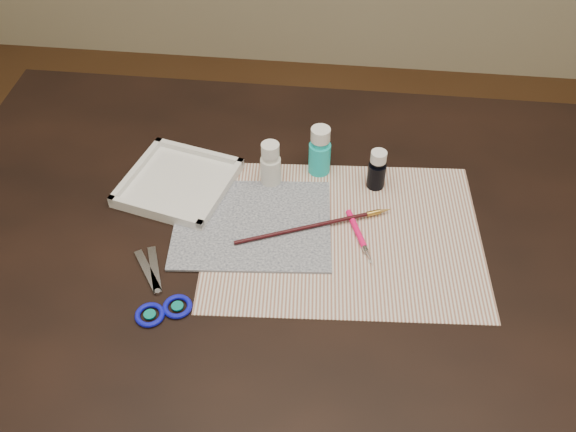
# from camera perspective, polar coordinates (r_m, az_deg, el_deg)

# --- Properties ---
(table) EXTENTS (1.30, 0.90, 0.75)m
(table) POSITION_cam_1_polar(r_m,az_deg,el_deg) (1.39, 0.00, -12.39)
(table) COLOR black
(table) RESTS_ON ground
(paper) EXTENTS (0.49, 0.39, 0.00)m
(paper) POSITION_cam_1_polar(r_m,az_deg,el_deg) (1.10, 4.91, -1.64)
(paper) COLOR silver
(paper) RESTS_ON table
(canvas) EXTENTS (0.29, 0.24, 0.00)m
(canvas) POSITION_cam_1_polar(r_m,az_deg,el_deg) (1.11, -3.19, -0.70)
(canvas) COLOR black
(canvas) RESTS_ON paper
(paint_bottle_white) EXTENTS (0.04, 0.04, 0.09)m
(paint_bottle_white) POSITION_cam_1_polar(r_m,az_deg,el_deg) (1.16, -1.56, 4.61)
(paint_bottle_white) COLOR white
(paint_bottle_white) RESTS_ON table
(paint_bottle_cyan) EXTENTS (0.05, 0.05, 0.10)m
(paint_bottle_cyan) POSITION_cam_1_polar(r_m,az_deg,el_deg) (1.18, 2.84, 5.82)
(paint_bottle_cyan) COLOR #1ACDCF
(paint_bottle_cyan) RESTS_ON table
(paint_bottle_navy) EXTENTS (0.04, 0.04, 0.08)m
(paint_bottle_navy) POSITION_cam_1_polar(r_m,az_deg,el_deg) (1.17, 7.92, 4.11)
(paint_bottle_navy) COLOR black
(paint_bottle_navy) RESTS_ON table
(paintbrush) EXTENTS (0.27, 0.12, 0.01)m
(paintbrush) POSITION_cam_1_polar(r_m,az_deg,el_deg) (1.10, 2.43, -0.84)
(paintbrush) COLOR black
(paintbrush) RESTS_ON canvas
(craft_knife) EXTENTS (0.05, 0.12, 0.01)m
(craft_knife) POSITION_cam_1_polar(r_m,az_deg,el_deg) (1.09, 6.43, -1.91)
(craft_knife) COLOR #FF0E62
(craft_knife) RESTS_ON paper
(scissors) EXTENTS (0.17, 0.20, 0.01)m
(scissors) POSITION_cam_1_polar(r_m,az_deg,el_deg) (1.04, -12.05, -6.06)
(scissors) COLOR silver
(scissors) RESTS_ON table
(palette_tray) EXTENTS (0.22, 0.22, 0.02)m
(palette_tray) POSITION_cam_1_polar(r_m,az_deg,el_deg) (1.19, -9.72, 2.97)
(palette_tray) COLOR white
(palette_tray) RESTS_ON table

